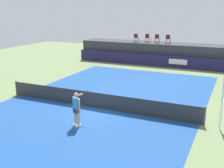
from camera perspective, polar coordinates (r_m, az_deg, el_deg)
ground_plane at (r=19.46m, az=0.96°, el=-2.10°), size 48.00×48.00×0.00m
court_inner at (r=16.90m, az=-3.15°, el=-4.86°), size 12.00×22.00×0.00m
sponsor_wall at (r=28.98m, az=9.37°, el=4.71°), size 18.00×0.22×1.20m
spectator_platform at (r=30.61m, az=10.31°, el=6.17°), size 18.00×2.80×2.20m
spectator_chair_far_left at (r=31.00m, az=4.97°, el=9.44°), size 0.48×0.48×0.89m
spectator_chair_left at (r=31.03m, az=7.27°, el=9.38°), size 0.48×0.48×0.89m
spectator_chair_center at (r=30.66m, az=9.20°, el=9.24°), size 0.45×0.45×0.89m
spectator_chair_right at (r=30.28m, az=11.36°, el=9.07°), size 0.44×0.44×0.89m
tennis_net at (r=16.74m, az=-3.17°, el=-3.34°), size 12.40×0.02×0.95m
net_post_near at (r=20.27m, az=-18.89°, el=-0.76°), size 0.10×0.10×1.00m
net_post_far at (r=15.04m, az=18.37°, el=-6.22°), size 0.10×0.10×1.00m
tennis_player at (r=14.17m, az=-7.15°, el=-4.87°), size 0.57×1.26×1.77m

